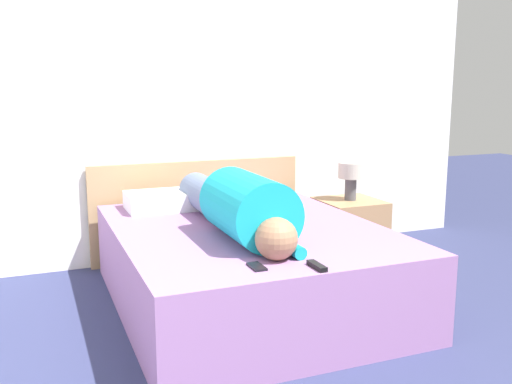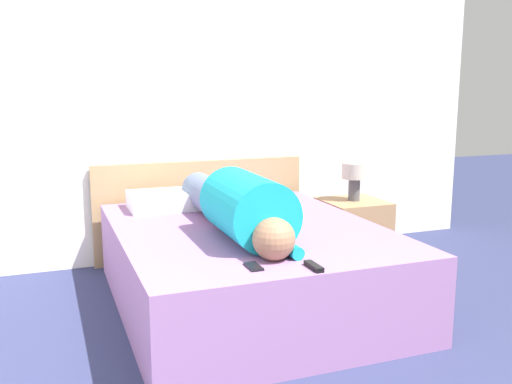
{
  "view_description": "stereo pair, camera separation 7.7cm",
  "coord_description": "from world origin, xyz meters",
  "px_view_note": "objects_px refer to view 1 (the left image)",
  "views": [
    {
      "loc": [
        -1.27,
        -1.16,
        1.4
      ],
      "look_at": [
        0.0,
        1.99,
        0.77
      ],
      "focal_mm": 40.0,
      "sensor_mm": 36.0,
      "label": 1
    },
    {
      "loc": [
        -1.2,
        -1.19,
        1.4
      ],
      "look_at": [
        0.0,
        1.99,
        0.77
      ],
      "focal_mm": 40.0,
      "sensor_mm": 36.0,
      "label": 2
    }
  ],
  "objects_px": {
    "nightstand": "(349,229)",
    "table_lamp": "(351,175)",
    "bed": "(247,265)",
    "pillow_near_headboard": "(163,201)",
    "tv_remote": "(317,266)",
    "person_lying": "(238,207)",
    "cell_phone": "(257,267)"
  },
  "relations": [
    {
      "from": "nightstand",
      "to": "pillow_near_headboard",
      "type": "distance_m",
      "value": 1.57
    },
    {
      "from": "bed",
      "to": "nightstand",
      "type": "height_order",
      "value": "bed"
    },
    {
      "from": "pillow_near_headboard",
      "to": "tv_remote",
      "type": "bearing_deg",
      "value": -76.47
    },
    {
      "from": "table_lamp",
      "to": "person_lying",
      "type": "xyz_separation_m",
      "value": [
        -1.27,
        -0.79,
        -0.01
      ]
    },
    {
      "from": "person_lying",
      "to": "tv_remote",
      "type": "bearing_deg",
      "value": -80.62
    },
    {
      "from": "bed",
      "to": "table_lamp",
      "type": "relative_size",
      "value": 6.53
    },
    {
      "from": "nightstand",
      "to": "person_lying",
      "type": "relative_size",
      "value": 0.31
    },
    {
      "from": "table_lamp",
      "to": "tv_remote",
      "type": "height_order",
      "value": "table_lamp"
    },
    {
      "from": "table_lamp",
      "to": "person_lying",
      "type": "distance_m",
      "value": 1.49
    },
    {
      "from": "table_lamp",
      "to": "cell_phone",
      "type": "xyz_separation_m",
      "value": [
        -1.41,
        -1.45,
        -0.17
      ]
    },
    {
      "from": "nightstand",
      "to": "bed",
      "type": "bearing_deg",
      "value": -150.8
    },
    {
      "from": "nightstand",
      "to": "table_lamp",
      "type": "xyz_separation_m",
      "value": [
        0.0,
        0.0,
        0.45
      ]
    },
    {
      "from": "bed",
      "to": "table_lamp",
      "type": "xyz_separation_m",
      "value": [
        1.15,
        0.64,
        0.43
      ]
    },
    {
      "from": "nightstand",
      "to": "person_lying",
      "type": "bearing_deg",
      "value": -148.16
    },
    {
      "from": "bed",
      "to": "person_lying",
      "type": "xyz_separation_m",
      "value": [
        -0.12,
        -0.14,
        0.43
      ]
    },
    {
      "from": "bed",
      "to": "nightstand",
      "type": "relative_size",
      "value": 4.11
    },
    {
      "from": "nightstand",
      "to": "table_lamp",
      "type": "relative_size",
      "value": 1.59
    },
    {
      "from": "person_lying",
      "to": "tv_remote",
      "type": "relative_size",
      "value": 10.75
    },
    {
      "from": "nightstand",
      "to": "table_lamp",
      "type": "distance_m",
      "value": 0.45
    },
    {
      "from": "pillow_near_headboard",
      "to": "tv_remote",
      "type": "xyz_separation_m",
      "value": [
        0.39,
        -1.64,
        -0.05
      ]
    },
    {
      "from": "person_lying",
      "to": "nightstand",
      "type": "bearing_deg",
      "value": 31.84
    },
    {
      "from": "bed",
      "to": "person_lying",
      "type": "distance_m",
      "value": 0.46
    },
    {
      "from": "bed",
      "to": "nightstand",
      "type": "xyz_separation_m",
      "value": [
        1.15,
        0.64,
        -0.02
      ]
    },
    {
      "from": "table_lamp",
      "to": "tv_remote",
      "type": "relative_size",
      "value": 2.07
    },
    {
      "from": "nightstand",
      "to": "cell_phone",
      "type": "xyz_separation_m",
      "value": [
        -1.41,
        -1.45,
        0.28
      ]
    },
    {
      "from": "table_lamp",
      "to": "nightstand",
      "type": "bearing_deg",
      "value": 0.0
    },
    {
      "from": "person_lying",
      "to": "bed",
      "type": "bearing_deg",
      "value": 51.11
    },
    {
      "from": "bed",
      "to": "cell_phone",
      "type": "bearing_deg",
      "value": -107.88
    },
    {
      "from": "nightstand",
      "to": "cell_phone",
      "type": "relative_size",
      "value": 3.79
    },
    {
      "from": "pillow_near_headboard",
      "to": "cell_phone",
      "type": "distance_m",
      "value": 1.53
    },
    {
      "from": "bed",
      "to": "tv_remote",
      "type": "distance_m",
      "value": 0.96
    },
    {
      "from": "nightstand",
      "to": "person_lying",
      "type": "height_order",
      "value": "person_lying"
    }
  ]
}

